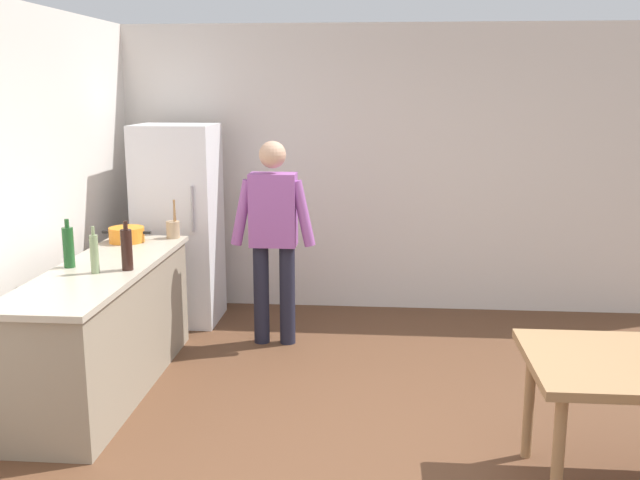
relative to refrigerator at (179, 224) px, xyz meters
The scene contains 10 objects.
ground_plane 3.19m from the refrigerator, 51.63° to the right, with size 14.00×14.00×0.00m, color brown.
wall_back 2.04m from the refrigerator, 17.53° to the left, with size 6.40×0.12×2.70m, color silver.
kitchen_counter 1.66m from the refrigerator, 93.58° to the right, with size 0.64×2.20×0.90m.
refrigerator is the anchor object (origin of this frame).
person 1.10m from the refrigerator, 30.23° to the right, with size 0.70×0.22×1.70m.
cooking_pot 0.81m from the refrigerator, 104.83° to the right, with size 0.40×0.28×0.12m.
utensil_jar 0.61m from the refrigerator, 78.52° to the right, with size 0.11×0.11×0.32m.
bottle_wine_green 1.67m from the refrigerator, 100.90° to the right, with size 0.08×0.08×0.34m.
bottle_wine_dark 1.68m from the refrigerator, 86.15° to the right, with size 0.08×0.08×0.34m.
bottle_vinegar_tall 1.78m from the refrigerator, 92.37° to the right, with size 0.06×0.06×0.32m.
Camera 1 is at (-0.07, -3.94, 2.12)m, focal length 40.76 mm.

